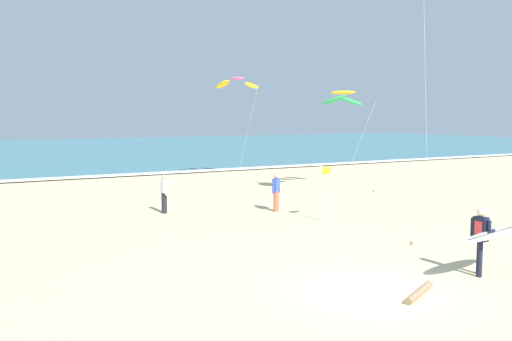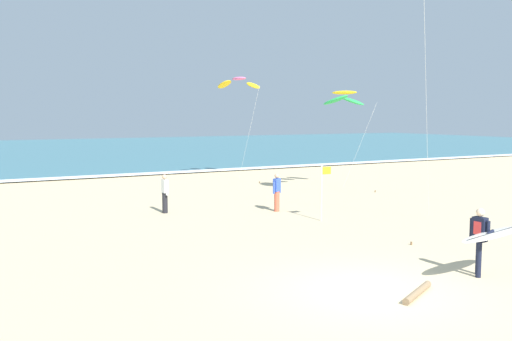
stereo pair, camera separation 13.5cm
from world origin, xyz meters
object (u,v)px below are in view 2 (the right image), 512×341
Objects in this scene: kite_arc_rose_near at (239,83)px; kite_arc_golden_mid at (344,98)px; driftwood_log at (417,292)px; surfer_lead at (486,236)px; bystander_blue_top at (277,192)px; bystander_white_top at (165,193)px; lifeguard_flag at (323,187)px.

kite_arc_rose_near reaches higher than kite_arc_golden_mid.
kite_arc_rose_near reaches higher than driftwood_log.
surfer_lead is at bearing 5.20° from driftwood_log.
bystander_blue_top and bystander_white_top have the same top height.
bystander_white_top reaches higher than driftwood_log.
surfer_lead reaches higher than bystander_blue_top.
kite_arc_rose_near is at bearing 76.10° from lifeguard_flag.
kite_arc_rose_near is (4.18, 21.54, 4.93)m from surfer_lead.
bystander_white_top is (-4.21, 1.86, 0.00)m from bystander_blue_top.
lifeguard_flag reaches higher than surfer_lead.
lifeguard_flag is 1.39× the size of driftwood_log.
surfer_lead is 1.13× the size of lifeguard_flag.
kite_arc_golden_mid is (6.86, 14.53, 3.85)m from surfer_lead.
kite_arc_golden_mid is at bearing -69.08° from kite_arc_rose_near.
surfer_lead is 16.52m from kite_arc_golden_mid.
surfer_lead is 1.57× the size of driftwood_log.
surfer_lead is at bearing -100.98° from kite_arc_rose_near.
surfer_lead is 22.49m from kite_arc_rose_near.
bystander_blue_top reaches higher than driftwood_log.
driftwood_log is (-2.78, -10.72, -0.73)m from bystander_blue_top.
driftwood_log is (-9.32, -14.75, -4.82)m from kite_arc_golden_mid.
bystander_white_top is 12.68m from driftwood_log.
bystander_blue_top is (-6.54, -4.04, -4.09)m from kite_arc_golden_mid.
bystander_white_top is (-10.75, -2.18, -4.09)m from kite_arc_golden_mid.
kite_arc_golden_mid is 2.52× the size of lifeguard_flag.
kite_arc_golden_mid is 9.65m from lifeguard_flag.
kite_arc_rose_near is at bearing 73.04° from driftwood_log.
bystander_blue_top is (-3.86, -11.05, -5.16)m from kite_arc_rose_near.
kite_arc_rose_near is 4.20× the size of driftwood_log.
bystander_blue_top is at bearing 75.48° from driftwood_log.
driftwood_log is (-6.64, -21.77, -5.89)m from kite_arc_rose_near.
driftwood_log is at bearing -122.28° from kite_arc_golden_mid.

